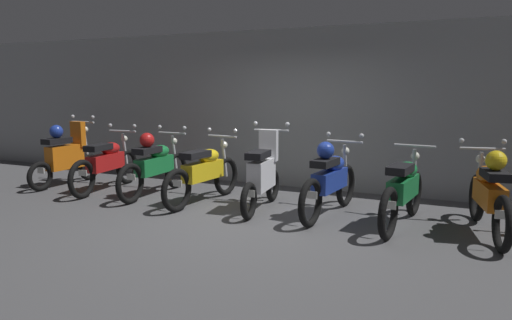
# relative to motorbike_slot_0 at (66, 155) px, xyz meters

# --- Properties ---
(ground_plane) EXTENTS (80.00, 80.00, 0.00)m
(ground_plane) POSITION_rel_motorbike_slot_0_xyz_m (4.06, -0.77, -0.57)
(ground_plane) COLOR #4C4C4F
(back_wall) EXTENTS (16.12, 0.30, 2.86)m
(back_wall) POSITION_rel_motorbike_slot_0_xyz_m (4.06, 1.77, 0.86)
(back_wall) COLOR gray
(back_wall) RESTS_ON ground
(motorbike_slot_0) EXTENTS (0.59, 1.68, 1.29)m
(motorbike_slot_0) POSITION_rel_motorbike_slot_0_xyz_m (0.00, 0.00, 0.00)
(motorbike_slot_0) COLOR black
(motorbike_slot_0) RESTS_ON ground
(motorbike_slot_1) EXTENTS (0.59, 1.95, 1.15)m
(motorbike_slot_1) POSITION_rel_motorbike_slot_0_xyz_m (1.01, -0.05, -0.08)
(motorbike_slot_1) COLOR black
(motorbike_slot_1) RESTS_ON ground
(motorbike_slot_2) EXTENTS (0.59, 1.95, 1.15)m
(motorbike_slot_2) POSITION_rel_motorbike_slot_0_xyz_m (2.03, -0.01, -0.04)
(motorbike_slot_2) COLOR black
(motorbike_slot_2) RESTS_ON ground
(motorbike_slot_3) EXTENTS (0.59, 1.95, 1.15)m
(motorbike_slot_3) POSITION_rel_motorbike_slot_0_xyz_m (3.05, -0.11, -0.08)
(motorbike_slot_3) COLOR black
(motorbike_slot_3) RESTS_ON ground
(motorbike_slot_4) EXTENTS (0.59, 1.68, 1.29)m
(motorbike_slot_4) POSITION_rel_motorbike_slot_0_xyz_m (4.06, -0.11, -0.04)
(motorbike_slot_4) COLOR black
(motorbike_slot_4) RESTS_ON ground
(motorbike_slot_5) EXTENTS (0.59, 1.95, 1.15)m
(motorbike_slot_5) POSITION_rel_motorbike_slot_0_xyz_m (5.08, -0.04, -0.04)
(motorbike_slot_5) COLOR black
(motorbike_slot_5) RESTS_ON ground
(motorbike_slot_6) EXTENTS (0.56, 1.95, 1.03)m
(motorbike_slot_6) POSITION_rel_motorbike_slot_0_xyz_m (6.09, -0.15, -0.08)
(motorbike_slot_6) COLOR black
(motorbike_slot_6) RESTS_ON ground
(motorbike_slot_7) EXTENTS (0.63, 1.93, 1.15)m
(motorbike_slot_7) POSITION_rel_motorbike_slot_0_xyz_m (7.10, -0.11, -0.04)
(motorbike_slot_7) COLOR black
(motorbike_slot_7) RESTS_ON ground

